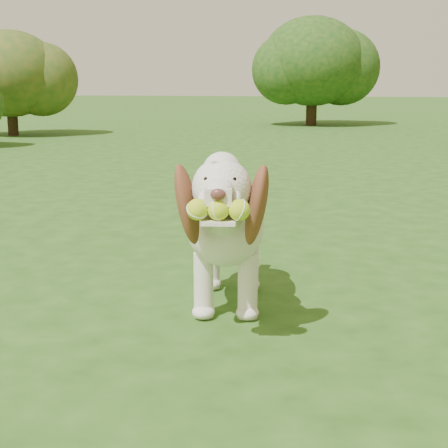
# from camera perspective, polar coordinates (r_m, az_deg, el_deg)

# --- Properties ---
(ground) EXTENTS (80.00, 80.00, 0.00)m
(ground) POSITION_cam_1_polar(r_m,az_deg,el_deg) (3.93, 1.21, -4.46)
(ground) COLOR #224814
(ground) RESTS_ON ground
(dog) EXTENTS (0.50, 1.26, 0.82)m
(dog) POSITION_cam_1_polar(r_m,az_deg,el_deg) (3.31, 0.26, 0.15)
(dog) COLOR white
(dog) RESTS_ON ground
(shrub_i) EXTENTS (2.47, 2.47, 2.56)m
(shrub_i) POSITION_cam_1_polar(r_m,az_deg,el_deg) (16.82, 7.38, 13.25)
(shrub_i) COLOR #382314
(shrub_i) RESTS_ON ground
(shrub_e) EXTENTS (1.97, 1.97, 2.04)m
(shrub_e) POSITION_cam_1_polar(r_m,az_deg,el_deg) (14.30, -17.39, 11.84)
(shrub_e) COLOR #382314
(shrub_e) RESTS_ON ground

